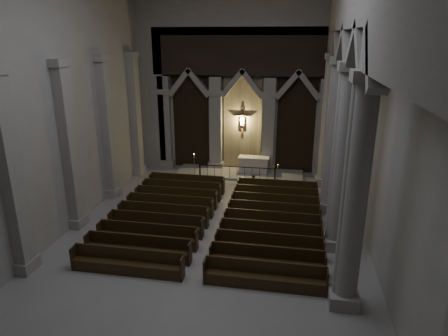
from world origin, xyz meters
The scene contains 11 objects.
room centered at (0.00, 0.00, 7.60)m, with size 24.00×24.10×12.00m.
sanctuary_wall centered at (0.00, 11.54, 6.62)m, with size 14.00×0.77×12.00m.
right_arcade centered at (5.50, 1.33, 7.83)m, with size 1.00×24.00×12.00m.
left_pilasters centered at (-6.75, 3.50, 3.91)m, with size 0.60×13.00×8.03m.
sanctuary_step centered at (0.00, 10.60, 0.07)m, with size 8.50×2.60×0.15m, color #9A9790.
altar centered at (0.93, 10.86, 0.68)m, with size 2.07×0.83×1.05m.
altar_rail centered at (0.00, 9.35, 0.65)m, with size 5.00×0.09×0.98m.
candle_stand_left centered at (-2.95, 9.80, 0.42)m, with size 0.26×0.26×1.54m.
candle_stand_right centered at (2.61, 9.38, 0.34)m, with size 0.21×0.21×1.25m.
pews centered at (0.00, 2.49, 0.33)m, with size 9.98×9.43×1.02m.
worshipper centered at (1.29, 7.48, 0.53)m, with size 0.39×0.25×1.06m, color black.
Camera 1 is at (3.46, -14.84, 8.95)m, focal length 32.00 mm.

